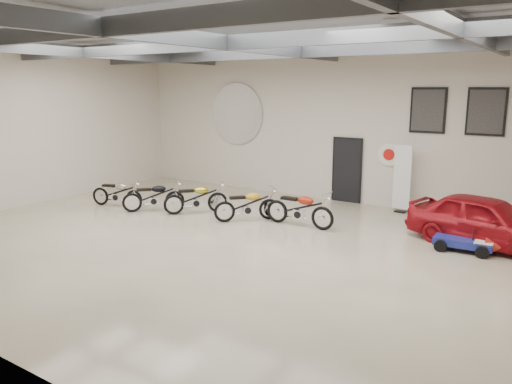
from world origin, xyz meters
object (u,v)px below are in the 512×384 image
Objects in this scene: banner_stand at (402,180)px; motorcycle_silver at (117,192)px; motorcycle_black at (153,196)px; motorcycle_yellow at (247,204)px; vintage_car at (486,221)px; go_kart at (470,240)px; motorcycle_gold at (196,197)px; motorcycle_red at (299,208)px.

motorcycle_silver is at bearing -146.39° from banner_stand.
motorcycle_silver is 1.43m from motorcycle_black.
motorcycle_yellow is 6.24m from vintage_car.
motorcycle_black is at bearing 143.55° from motorcycle_yellow.
vintage_car reaches higher than go_kart.
motorcycle_yellow is at bearing -129.47° from banner_stand.
banner_stand is 1.08× the size of motorcycle_black.
motorcycle_gold is 1.01× the size of motorcycle_yellow.
banner_stand is 8.97m from motorcycle_silver.
vintage_car is at bearing -37.73° from motorcycle_gold.
motorcycle_red is at bearing 113.75° from vintage_car.
go_kart is (9.00, 1.15, -0.19)m from motorcycle_black.
go_kart is at bearing -43.83° from banner_stand.
motorcycle_yellow is (1.79, 0.14, -0.01)m from motorcycle_gold.
motorcycle_red reaches higher than go_kart.
go_kart is (7.71, 0.66, -0.21)m from motorcycle_gold.
motorcycle_silver is at bearing 142.69° from motorcycle_yellow.
banner_stand is 3.65m from motorcycle_red.
go_kart is (10.41, 1.37, -0.18)m from motorcycle_silver.
banner_stand is at bearing 129.44° from go_kart.
vintage_car is at bearing -2.89° from motorcycle_silver.
banner_stand reaches higher than motorcycle_black.
motorcycle_gold is 1.20× the size of go_kart.
banner_stand is 6.30m from motorcycle_gold.
motorcycle_gold is (2.70, 0.72, 0.03)m from motorcycle_silver.
go_kart is at bearing -40.34° from motorcycle_black.
motorcycle_silver is 0.96× the size of motorcycle_yellow.
motorcycle_gold is 7.74m from go_kart.
vintage_car reaches higher than motorcycle_silver.
motorcycle_yellow is 5.94m from go_kart.
go_kart is at bearing -6.54° from motorcycle_silver.
vintage_car reaches higher than motorcycle_red.
vintage_car is (6.11, 1.24, 0.14)m from motorcycle_yellow.
banner_stand reaches higher than motorcycle_red.
vintage_car is (4.58, 0.93, 0.10)m from motorcycle_red.
vintage_car is (7.90, 1.38, 0.13)m from motorcycle_gold.
motorcycle_black is 0.99× the size of motorcycle_yellow.
motorcycle_yellow reaches higher than motorcycle_black.
motorcycle_gold is 1.80m from motorcycle_yellow.
motorcycle_red is (1.53, 0.31, 0.03)m from motorcycle_yellow.
motorcycle_red is at bearing -3.09° from motorcycle_silver.
vintage_car is at bearing -36.13° from motorcycle_black.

